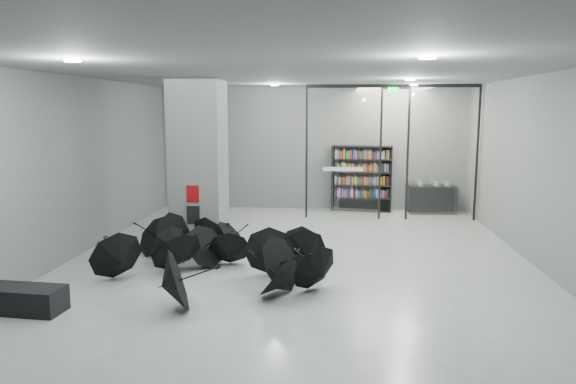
# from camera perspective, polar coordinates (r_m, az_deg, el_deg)

# --- Properties ---
(room) EXTENTS (14.00, 14.02, 4.01)m
(room) POSITION_cam_1_polar(r_m,az_deg,el_deg) (10.60, 0.89, 6.47)
(room) COLOR gray
(room) RESTS_ON ground
(column) EXTENTS (1.20, 1.20, 4.00)m
(column) POSITION_cam_1_polar(r_m,az_deg,el_deg) (13.05, -9.48, 3.07)
(column) COLOR slate
(column) RESTS_ON ground
(fire_cabinet) EXTENTS (0.28, 0.04, 0.38)m
(fire_cabinet) POSITION_cam_1_polar(r_m,az_deg,el_deg) (12.53, -10.12, -0.17)
(fire_cabinet) COLOR #A50A07
(fire_cabinet) RESTS_ON column
(info_panel) EXTENTS (0.30, 0.03, 0.42)m
(info_panel) POSITION_cam_1_polar(r_m,az_deg,el_deg) (12.62, -10.06, -2.41)
(info_panel) COLOR black
(info_panel) RESTS_ON column
(exit_sign) EXTENTS (0.30, 0.06, 0.15)m
(exit_sign) POSITION_cam_1_polar(r_m,az_deg,el_deg) (15.95, 11.14, 10.59)
(exit_sign) COLOR #0CE533
(exit_sign) RESTS_ON room
(glass_partition) EXTENTS (5.06, 0.08, 4.00)m
(glass_partition) POSITION_cam_1_polar(r_m,az_deg,el_deg) (16.18, 10.87, 4.77)
(glass_partition) COLOR silver
(glass_partition) RESTS_ON ground
(bench) EXTENTS (1.35, 0.66, 0.42)m
(bench) POSITION_cam_1_polar(r_m,az_deg,el_deg) (9.88, -26.32, -10.21)
(bench) COLOR black
(bench) RESTS_ON ground
(bookshelf) EXTENTS (1.96, 0.64, 2.12)m
(bookshelf) POSITION_cam_1_polar(r_m,az_deg,el_deg) (17.47, 7.85, 1.44)
(bookshelf) COLOR black
(bookshelf) RESTS_ON ground
(shop_counter) EXTENTS (1.50, 0.67, 0.88)m
(shop_counter) POSITION_cam_1_polar(r_m,az_deg,el_deg) (17.64, 15.07, -0.76)
(shop_counter) COLOR black
(shop_counter) RESTS_ON ground
(umbrella_cluster) EXTENTS (5.16, 4.75, 1.26)m
(umbrella_cluster) POSITION_cam_1_polar(r_m,az_deg,el_deg) (10.87, -7.53, -7.17)
(umbrella_cluster) COLOR black
(umbrella_cluster) RESTS_ON ground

